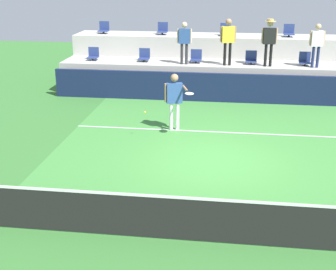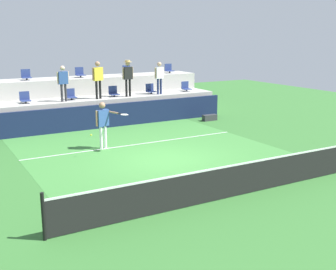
# 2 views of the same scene
# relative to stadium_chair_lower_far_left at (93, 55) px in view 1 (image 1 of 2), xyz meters

# --- Properties ---
(ground_plane) EXTENTS (40.00, 40.00, 0.00)m
(ground_plane) POSITION_rel_stadium_chair_lower_far_left_xyz_m (5.32, -7.23, -1.46)
(ground_plane) COLOR #336B2D
(court_inner_paint) EXTENTS (9.00, 10.00, 0.01)m
(court_inner_paint) POSITION_rel_stadium_chair_lower_far_left_xyz_m (5.32, -6.23, -1.46)
(court_inner_paint) COLOR #3D7F38
(court_inner_paint) RESTS_ON ground_plane
(court_service_line) EXTENTS (9.00, 0.06, 0.00)m
(court_service_line) POSITION_rel_stadium_chair_lower_far_left_xyz_m (5.32, -4.83, -1.46)
(court_service_line) COLOR white
(court_service_line) RESTS_ON ground_plane
(tennis_net) EXTENTS (10.48, 0.08, 1.07)m
(tennis_net) POSITION_rel_stadium_chair_lower_far_left_xyz_m (5.32, -11.23, -0.97)
(tennis_net) COLOR black
(tennis_net) RESTS_ON ground_plane
(sponsor_backboard) EXTENTS (13.00, 0.16, 1.10)m
(sponsor_backboard) POSITION_rel_stadium_chair_lower_far_left_xyz_m (5.32, -1.23, -0.91)
(sponsor_backboard) COLOR #141E42
(sponsor_backboard) RESTS_ON ground_plane
(seating_tier_lower) EXTENTS (13.00, 1.80, 1.25)m
(seating_tier_lower) POSITION_rel_stadium_chair_lower_far_left_xyz_m (5.32, 0.07, -0.84)
(seating_tier_lower) COLOR #ADAAA3
(seating_tier_lower) RESTS_ON ground_plane
(seating_tier_upper) EXTENTS (13.00, 1.80, 2.10)m
(seating_tier_upper) POSITION_rel_stadium_chair_lower_far_left_xyz_m (5.32, 1.87, -0.41)
(seating_tier_upper) COLOR #ADAAA3
(seating_tier_upper) RESTS_ON ground_plane
(stadium_chair_lower_far_left) EXTENTS (0.44, 0.40, 0.52)m
(stadium_chair_lower_far_left) POSITION_rel_stadium_chair_lower_far_left_xyz_m (0.00, 0.00, 0.00)
(stadium_chair_lower_far_left) COLOR #2D2D33
(stadium_chair_lower_far_left) RESTS_ON seating_tier_lower
(stadium_chair_lower_left) EXTENTS (0.44, 0.40, 0.52)m
(stadium_chair_lower_left) POSITION_rel_stadium_chair_lower_far_left_xyz_m (2.13, 0.00, 0.00)
(stadium_chair_lower_left) COLOR #2D2D33
(stadium_chair_lower_left) RESTS_ON seating_tier_lower
(stadium_chair_lower_mid_left) EXTENTS (0.44, 0.40, 0.52)m
(stadium_chair_lower_mid_left) POSITION_rel_stadium_chair_lower_far_left_xyz_m (4.23, 0.00, 0.00)
(stadium_chair_lower_mid_left) COLOR #2D2D33
(stadium_chair_lower_mid_left) RESTS_ON seating_tier_lower
(stadium_chair_lower_mid_right) EXTENTS (0.44, 0.40, 0.52)m
(stadium_chair_lower_mid_right) POSITION_rel_stadium_chair_lower_far_left_xyz_m (6.40, 0.00, 0.00)
(stadium_chair_lower_mid_right) COLOR #2D2D33
(stadium_chair_lower_mid_right) RESTS_ON seating_tier_lower
(stadium_chair_lower_right) EXTENTS (0.44, 0.40, 0.52)m
(stadium_chair_lower_right) POSITION_rel_stadium_chair_lower_far_left_xyz_m (8.47, 0.00, 0.00)
(stadium_chair_lower_right) COLOR #2D2D33
(stadium_chair_lower_right) RESTS_ON seating_tier_lower
(stadium_chair_upper_far_left) EXTENTS (0.44, 0.40, 0.52)m
(stadium_chair_upper_far_left) POSITION_rel_stadium_chair_lower_far_left_xyz_m (0.01, 1.80, 0.85)
(stadium_chair_upper_far_left) COLOR #2D2D33
(stadium_chair_upper_far_left) RESTS_ON seating_tier_upper
(stadium_chair_upper_left) EXTENTS (0.44, 0.40, 0.52)m
(stadium_chair_upper_left) POSITION_rel_stadium_chair_lower_far_left_xyz_m (2.62, 1.80, 0.85)
(stadium_chair_upper_left) COLOR #2D2D33
(stadium_chair_upper_left) RESTS_ON seating_tier_upper
(stadium_chair_upper_center) EXTENTS (0.44, 0.40, 0.52)m
(stadium_chair_upper_center) POSITION_rel_stadium_chair_lower_far_left_xyz_m (5.32, 1.80, 0.85)
(stadium_chair_upper_center) COLOR #2D2D33
(stadium_chair_upper_center) RESTS_ON seating_tier_upper
(stadium_chair_upper_right) EXTENTS (0.44, 0.40, 0.52)m
(stadium_chair_upper_right) POSITION_rel_stadium_chair_lower_far_left_xyz_m (7.97, 1.80, 0.85)
(stadium_chair_upper_right) COLOR #2D2D33
(stadium_chair_upper_right) RESTS_ON seating_tier_upper
(tennis_player) EXTENTS (1.01, 1.17, 1.80)m
(tennis_player) POSITION_rel_stadium_chair_lower_far_left_xyz_m (3.97, -4.83, -0.35)
(tennis_player) COLOR white
(tennis_player) RESTS_ON ground_plane
(spectator_leaning_on_rail) EXTENTS (0.58, 0.24, 1.63)m
(spectator_leaning_on_rail) POSITION_rel_stadium_chair_lower_far_left_xyz_m (3.79, -0.38, 0.76)
(spectator_leaning_on_rail) COLOR #2D2D33
(spectator_leaning_on_rail) RESTS_ON seating_tier_lower
(spectator_in_grey) EXTENTS (0.61, 0.28, 1.78)m
(spectator_in_grey) POSITION_rel_stadium_chair_lower_far_left_xyz_m (5.47, -0.38, 0.87)
(spectator_in_grey) COLOR black
(spectator_in_grey) RESTS_ON seating_tier_lower
(spectator_with_hat) EXTENTS (0.61, 0.45, 1.79)m
(spectator_with_hat) POSITION_rel_stadium_chair_lower_far_left_xyz_m (7.03, -0.38, 0.89)
(spectator_with_hat) COLOR black
(spectator_with_hat) RESTS_ON seating_tier_lower
(spectator_in_white) EXTENTS (0.58, 0.25, 1.64)m
(spectator_in_white) POSITION_rel_stadium_chair_lower_far_left_xyz_m (8.79, -0.38, 0.77)
(spectator_in_white) COLOR navy
(spectator_in_white) RESTS_ON seating_tier_lower
(tennis_ball) EXTENTS (0.07, 0.07, 0.07)m
(tennis_ball) POSITION_rel_stadium_chair_lower_far_left_xyz_m (3.18, -5.66, -0.66)
(tennis_ball) COLOR #CCE033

